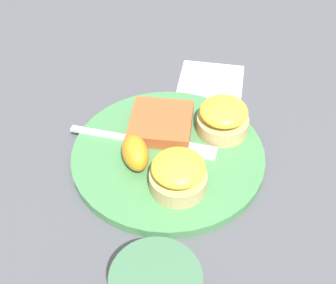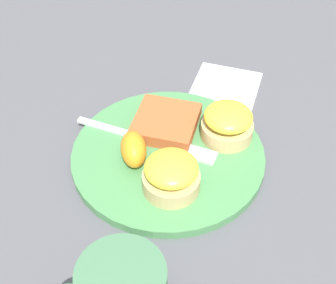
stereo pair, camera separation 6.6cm
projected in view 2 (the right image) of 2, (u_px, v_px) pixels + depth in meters
The scene contains 8 objects.
ground_plane at pixel (168, 158), 0.69m from camera, with size 1.10×1.10×0.00m, color #4C4C51.
plate at pixel (168, 155), 0.68m from camera, with size 0.28×0.28×0.01m, color #47844C.
sandwich_benedict_left at pixel (169, 175), 0.61m from camera, with size 0.08×0.08×0.05m.
sandwich_benedict_right at pixel (228, 123), 0.68m from camera, with size 0.08×0.08×0.05m.
hashbrown_patty at pixel (163, 123), 0.71m from camera, with size 0.09×0.09×0.02m, color #B2532A.
orange_wedge at pixel (134, 149), 0.65m from camera, with size 0.06×0.04×0.04m, color orange.
fork at pixel (154, 141), 0.69m from camera, with size 0.21×0.11×0.00m.
napkin at pixel (226, 85), 0.81m from camera, with size 0.11×0.11×0.00m, color white.
Camera 2 is at (0.03, 0.47, 0.50)m, focal length 50.00 mm.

